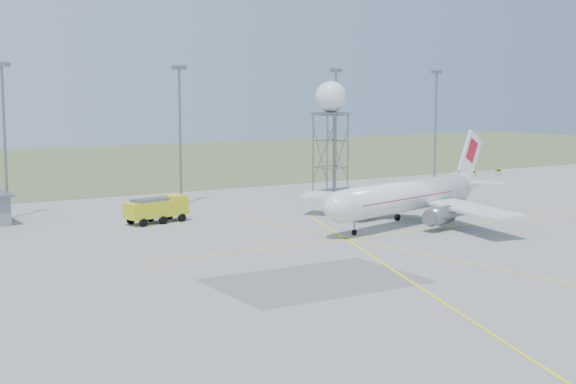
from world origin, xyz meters
TOP-DOWN VIEW (x-y plane):
  - grass_strip at (0.00, 140.00)m, footprint 400.00×120.00m
  - mast_a at (-35.00, 66.00)m, footprint 2.20×0.50m
  - mast_b at (-10.00, 66.00)m, footprint 2.20×0.50m
  - mast_c at (18.00, 66.00)m, footprint 2.20×0.50m
  - mast_d at (40.00, 66.00)m, footprint 2.20×0.50m
  - taxi_sign_near at (55.60, 72.00)m, footprint 1.60×0.17m
  - taxi_sign_far at (62.60, 72.00)m, footprint 1.60×0.17m
  - airliner_main at (7.16, 34.45)m, footprint 33.39×31.74m
  - radar_tower at (16.12, 64.76)m, footprint 5.10×5.10m
  - fire_truck at (-19.44, 52.23)m, footprint 8.69×4.68m

SIDE VIEW (x-z plane):
  - grass_strip at x=0.00m, z-range 0.00..0.03m
  - taxi_sign_near at x=55.60m, z-range 0.29..1.49m
  - taxi_sign_far at x=62.60m, z-range 0.29..1.49m
  - fire_truck at x=-19.44m, z-range -0.07..3.25m
  - airliner_main at x=7.16m, z-range -2.23..9.27m
  - radar_tower at x=16.12m, z-range 1.13..19.58m
  - mast_a at x=-35.00m, z-range 1.82..22.32m
  - mast_b at x=-10.00m, z-range 1.82..22.32m
  - mast_c at x=18.00m, z-range 1.82..22.32m
  - mast_d at x=40.00m, z-range 1.82..22.32m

